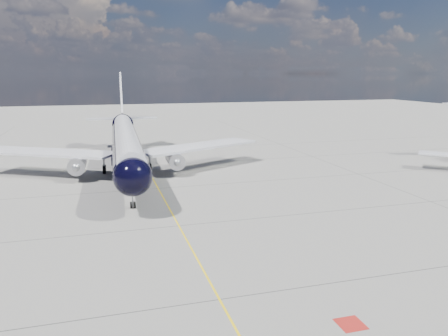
{
  "coord_description": "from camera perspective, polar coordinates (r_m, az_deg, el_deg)",
  "views": [
    {
      "loc": [
        -7.1,
        -30.59,
        14.73
      ],
      "look_at": [
        6.69,
        17.02,
        4.0
      ],
      "focal_mm": 35.0,
      "sensor_mm": 36.0,
      "label": 1
    }
  ],
  "objects": [
    {
      "name": "ground",
      "position": [
        62.76,
        -9.21,
        -1.52
      ],
      "size": [
        320.0,
        320.0,
        0.0
      ],
      "primitive_type": "plane",
      "color": "gray",
      "rests_on": "ground"
    },
    {
      "name": "taxiway_centerline",
      "position": [
        57.94,
        -8.59,
        -2.65
      ],
      "size": [
        0.16,
        160.0,
        0.01
      ],
      "primitive_type": "cube",
      "color": "yellow",
      "rests_on": "ground"
    },
    {
      "name": "red_marking",
      "position": [
        28.88,
        16.21,
        -18.98
      ],
      "size": [
        1.6,
        1.6,
        0.01
      ],
      "primitive_type": "cube",
      "color": "maroon",
      "rests_on": "ground"
    },
    {
      "name": "main_airliner",
      "position": [
        67.61,
        -12.68,
        3.36
      ],
      "size": [
        42.8,
        52.08,
        15.05
      ],
      "rotation": [
        0.0,
        0.0,
        -0.04
      ],
      "color": "black",
      "rests_on": "ground"
    }
  ]
}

